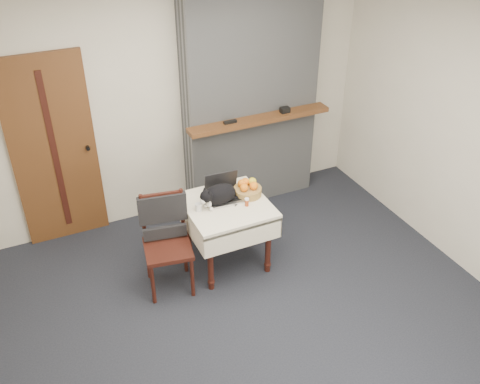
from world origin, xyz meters
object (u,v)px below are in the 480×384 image
at_px(cat, 220,194).
at_px(fruit_basket, 248,189).
at_px(laptop, 224,192).
at_px(pill_bottle, 247,202).
at_px(door, 54,152).
at_px(cream_jar, 199,207).
at_px(chair, 165,229).
at_px(side_table, 227,214).

xyz_separation_m(cat, fruit_basket, (0.30, 0.03, -0.04)).
relative_size(laptop, pill_bottle, 4.16).
relative_size(door, pill_bottle, 24.09).
relative_size(door, cream_jar, 27.05).
height_order(door, cat, door).
xyz_separation_m(pill_bottle, chair, (-0.78, 0.10, -0.13)).
relative_size(laptop, cream_jar, 4.67).
bearing_deg(fruit_basket, chair, -174.85).
xyz_separation_m(side_table, cream_jar, (-0.28, 0.01, 0.15)).
xyz_separation_m(side_table, chair, (-0.62, -0.01, 0.02)).
distance_m(cat, fruit_basket, 0.30).
distance_m(side_table, cat, 0.22).
bearing_deg(door, cream_jar, -46.73).
bearing_deg(cat, door, 120.79).
bearing_deg(pill_bottle, fruit_basket, 62.55).
bearing_deg(pill_bottle, cat, 144.81).
xyz_separation_m(cat, pill_bottle, (0.21, -0.15, -0.06)).
distance_m(side_table, fruit_basket, 0.31).
relative_size(side_table, fruit_basket, 2.87).
distance_m(laptop, fruit_basket, 0.24).
relative_size(side_table, cream_jar, 10.55).
xyz_separation_m(side_table, laptop, (0.02, 0.11, 0.17)).
height_order(door, laptop, door).
height_order(laptop, fruit_basket, laptop).
distance_m(cat, pill_bottle, 0.26).
xyz_separation_m(side_table, pill_bottle, (0.16, -0.11, 0.16)).
bearing_deg(chair, cat, 14.73).
bearing_deg(laptop, pill_bottle, -54.48).
bearing_deg(pill_bottle, laptop, 121.43).
bearing_deg(chair, door, 132.00).
xyz_separation_m(laptop, chair, (-0.64, -0.13, -0.15)).
xyz_separation_m(door, laptop, (1.38, -1.04, -0.24)).
bearing_deg(side_table, chair, -178.63).
bearing_deg(door, fruit_basket, -34.04).
height_order(side_table, fruit_basket, fruit_basket).
xyz_separation_m(laptop, fruit_basket, (0.23, -0.05, 0.00)).
bearing_deg(door, cat, -40.46).
relative_size(cat, cream_jar, 6.65).
relative_size(cream_jar, chair, 0.08).
height_order(fruit_basket, chair, chair).
distance_m(cat, chair, 0.60).
height_order(cream_jar, chair, chair).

